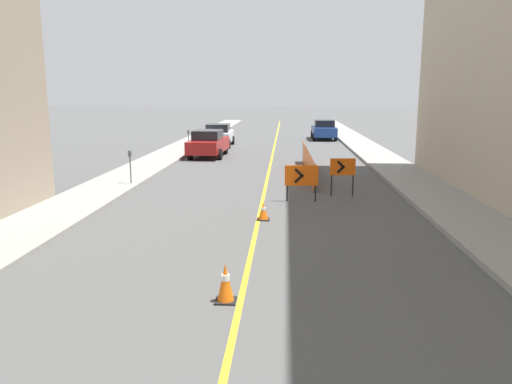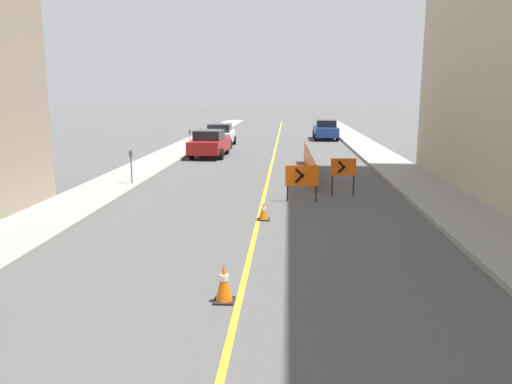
{
  "view_description": "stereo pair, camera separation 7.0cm",
  "coord_description": "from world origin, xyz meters",
  "px_view_note": "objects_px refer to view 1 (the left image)",
  "views": [
    {
      "loc": [
        0.79,
        6.26,
        3.74
      ],
      "look_at": [
        -0.02,
        19.98,
        1.0
      ],
      "focal_mm": 35.0,
      "sensor_mm": 36.0,
      "label": 1
    },
    {
      "loc": [
        0.86,
        6.26,
        3.74
      ],
      "look_at": [
        -0.02,
        19.98,
        1.0
      ],
      "focal_mm": 35.0,
      "sensor_mm": 36.0,
      "label": 2
    }
  ],
  "objects_px": {
    "arrow_barricade_primary": "(301,177)",
    "parking_meter_far_curb": "(188,135)",
    "parked_car_curb_mid": "(219,135)",
    "parked_car_curb_near": "(208,143)",
    "traffic_cone_fourth": "(263,211)",
    "parking_meter_near_curb": "(130,160)",
    "parked_car_curb_far": "(324,130)",
    "arrow_barricade_secondary": "(343,169)",
    "traffic_cone_third": "(225,283)"
  },
  "relations": [
    {
      "from": "arrow_barricade_secondary",
      "to": "parked_car_curb_mid",
      "type": "height_order",
      "value": "parked_car_curb_mid"
    },
    {
      "from": "arrow_barricade_primary",
      "to": "traffic_cone_third",
      "type": "bearing_deg",
      "value": -104.58
    },
    {
      "from": "arrow_barricade_secondary",
      "to": "parked_car_curb_far",
      "type": "distance_m",
      "value": 22.81
    },
    {
      "from": "arrow_barricade_primary",
      "to": "parked_car_curb_mid",
      "type": "distance_m",
      "value": 18.76
    },
    {
      "from": "parking_meter_near_curb",
      "to": "parked_car_curb_far",
      "type": "bearing_deg",
      "value": 66.58
    },
    {
      "from": "traffic_cone_fourth",
      "to": "arrow_barricade_secondary",
      "type": "xyz_separation_m",
      "value": [
        2.73,
        3.67,
        0.74
      ]
    },
    {
      "from": "traffic_cone_third",
      "to": "arrow_barricade_primary",
      "type": "distance_m",
      "value": 8.83
    },
    {
      "from": "parked_car_curb_mid",
      "to": "parking_meter_near_curb",
      "type": "xyz_separation_m",
      "value": [
        -1.47,
        -15.67,
        0.31
      ]
    },
    {
      "from": "parked_car_curb_near",
      "to": "parking_meter_far_curb",
      "type": "relative_size",
      "value": 3.42
    },
    {
      "from": "traffic_cone_fourth",
      "to": "parking_meter_near_curb",
      "type": "height_order",
      "value": "parking_meter_near_curb"
    },
    {
      "from": "traffic_cone_third",
      "to": "parked_car_curb_near",
      "type": "relative_size",
      "value": 0.17
    },
    {
      "from": "parked_car_curb_near",
      "to": "parking_meter_far_curb",
      "type": "xyz_separation_m",
      "value": [
        -1.64,
        2.4,
        0.27
      ]
    },
    {
      "from": "parking_meter_near_curb",
      "to": "parking_meter_far_curb",
      "type": "distance_m",
      "value": 12.17
    },
    {
      "from": "arrow_barricade_primary",
      "to": "arrow_barricade_secondary",
      "type": "xyz_separation_m",
      "value": [
        1.53,
        1.0,
        0.13
      ]
    },
    {
      "from": "traffic_cone_fourth",
      "to": "arrow_barricade_primary",
      "type": "height_order",
      "value": "arrow_barricade_primary"
    },
    {
      "from": "parked_car_curb_far",
      "to": "parking_meter_far_curb",
      "type": "xyz_separation_m",
      "value": [
        -9.3,
        -9.3,
        0.27
      ]
    },
    {
      "from": "traffic_cone_fourth",
      "to": "arrow_barricade_secondary",
      "type": "distance_m",
      "value": 4.64
    },
    {
      "from": "traffic_cone_fourth",
      "to": "parked_car_curb_mid",
      "type": "relative_size",
      "value": 0.12
    },
    {
      "from": "parked_car_curb_mid",
      "to": "parked_car_curb_near",
      "type": "bearing_deg",
      "value": -89.67
    },
    {
      "from": "traffic_cone_fourth",
      "to": "parked_car_curb_near",
      "type": "distance_m",
      "value": 15.29
    },
    {
      "from": "parked_car_curb_near",
      "to": "parking_meter_near_curb",
      "type": "height_order",
      "value": "parked_car_curb_near"
    },
    {
      "from": "traffic_cone_fourth",
      "to": "arrow_barricade_primary",
      "type": "bearing_deg",
      "value": 65.68
    },
    {
      "from": "parked_car_curb_near",
      "to": "parking_meter_far_curb",
      "type": "bearing_deg",
      "value": 127.56
    },
    {
      "from": "parked_car_curb_far",
      "to": "traffic_cone_fourth",
      "type": "bearing_deg",
      "value": -98.38
    },
    {
      "from": "traffic_cone_third",
      "to": "parking_meter_far_curb",
      "type": "xyz_separation_m",
      "value": [
        -5.15,
        23.15,
        0.71
      ]
    },
    {
      "from": "parking_meter_far_curb",
      "to": "parked_car_curb_near",
      "type": "bearing_deg",
      "value": -55.57
    },
    {
      "from": "traffic_cone_third",
      "to": "parking_meter_near_curb",
      "type": "bearing_deg",
      "value": 115.12
    },
    {
      "from": "arrow_barricade_primary",
      "to": "parking_meter_far_curb",
      "type": "relative_size",
      "value": 0.99
    },
    {
      "from": "parked_car_curb_far",
      "to": "parking_meter_far_curb",
      "type": "bearing_deg",
      "value": -135.36
    },
    {
      "from": "traffic_cone_fourth",
      "to": "parking_meter_far_curb",
      "type": "relative_size",
      "value": 0.41
    },
    {
      "from": "traffic_cone_third",
      "to": "arrow_barricade_secondary",
      "type": "distance_m",
      "value": 10.18
    },
    {
      "from": "arrow_barricade_secondary",
      "to": "arrow_barricade_primary",
      "type": "bearing_deg",
      "value": -150.41
    },
    {
      "from": "traffic_cone_fourth",
      "to": "parked_car_curb_mid",
      "type": "bearing_deg",
      "value": 101.22
    },
    {
      "from": "parking_meter_near_curb",
      "to": "arrow_barricade_secondary",
      "type": "bearing_deg",
      "value": -9.02
    },
    {
      "from": "arrow_barricade_secondary",
      "to": "parked_car_curb_mid",
      "type": "relative_size",
      "value": 0.32
    },
    {
      "from": "parked_car_curb_near",
      "to": "parking_meter_far_curb",
      "type": "height_order",
      "value": "parked_car_curb_near"
    },
    {
      "from": "parked_car_curb_near",
      "to": "parking_meter_near_curb",
      "type": "relative_size",
      "value": 3.23
    },
    {
      "from": "parked_car_curb_near",
      "to": "arrow_barricade_primary",
      "type": "bearing_deg",
      "value": -63.88
    },
    {
      "from": "traffic_cone_third",
      "to": "parked_car_curb_far",
      "type": "height_order",
      "value": "parked_car_curb_far"
    },
    {
      "from": "traffic_cone_third",
      "to": "arrow_barricade_secondary",
      "type": "bearing_deg",
      "value": 71.93
    },
    {
      "from": "parked_car_curb_near",
      "to": "arrow_barricade_secondary",
      "type": "bearing_deg",
      "value": -55.91
    },
    {
      "from": "parking_meter_far_curb",
      "to": "parked_car_curb_far",
      "type": "bearing_deg",
      "value": 44.98
    },
    {
      "from": "arrow_barricade_secondary",
      "to": "parked_car_curb_near",
      "type": "relative_size",
      "value": 0.32
    },
    {
      "from": "traffic_cone_fourth",
      "to": "arrow_barricade_primary",
      "type": "relative_size",
      "value": 0.42
    },
    {
      "from": "parked_car_curb_mid",
      "to": "parking_meter_far_curb",
      "type": "height_order",
      "value": "parked_car_curb_mid"
    },
    {
      "from": "parked_car_curb_mid",
      "to": "parked_car_curb_far",
      "type": "height_order",
      "value": "same"
    },
    {
      "from": "parked_car_curb_mid",
      "to": "parking_meter_far_curb",
      "type": "xyz_separation_m",
      "value": [
        -1.47,
        -3.5,
        0.27
      ]
    },
    {
      "from": "parked_car_curb_mid",
      "to": "traffic_cone_third",
      "type": "bearing_deg",
      "value": -83.51
    },
    {
      "from": "traffic_cone_fourth",
      "to": "arrow_barricade_secondary",
      "type": "relative_size",
      "value": 0.38
    },
    {
      "from": "parked_car_curb_near",
      "to": "parked_car_curb_far",
      "type": "relative_size",
      "value": 1.02
    }
  ]
}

